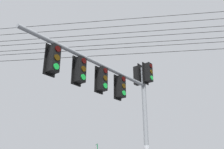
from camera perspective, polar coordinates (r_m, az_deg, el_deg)
The scene contains 2 objects.
signal_mast_assembly at distance 10.26m, azimuth 1.53°, elevation -3.14°, with size 3.27×6.23×6.28m.
overhead_wire_span at distance 13.16m, azimuth -0.03°, elevation 8.17°, with size 32.60×3.04×2.70m.
Camera 1 is at (-0.95, 11.62, 1.24)m, focal length 40.91 mm.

